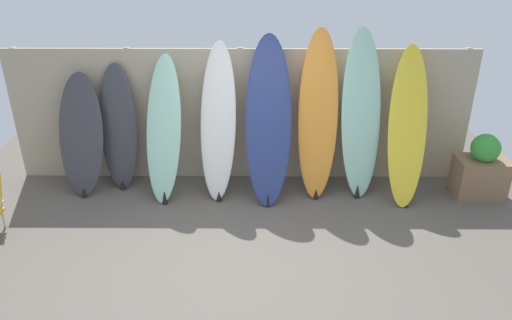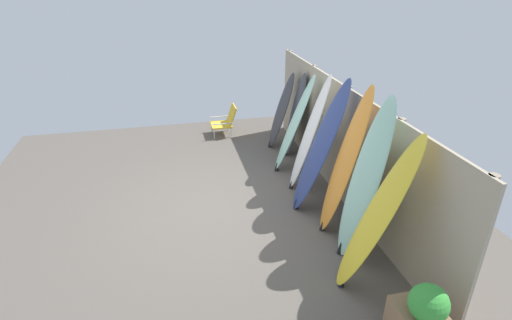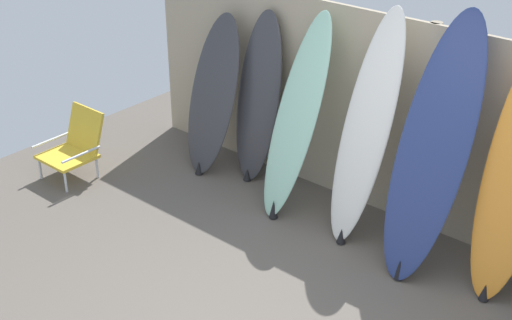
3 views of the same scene
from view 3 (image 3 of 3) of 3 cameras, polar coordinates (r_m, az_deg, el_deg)
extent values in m
cube|color=tan|center=(6.09, 13.12, 2.47)|extent=(6.08, 0.04, 1.80)
cylinder|color=gray|center=(7.73, -5.92, 8.53)|extent=(0.10, 0.10, 1.80)
cylinder|color=gray|center=(6.82, 2.61, 5.98)|extent=(0.10, 0.10, 1.80)
cylinder|color=gray|center=(6.12, 13.30, 2.59)|extent=(0.10, 0.10, 1.80)
ellipsoid|color=#38383D|center=(6.93, -3.47, 5.21)|extent=(0.61, 0.58, 1.56)
cone|color=black|center=(7.08, -4.59, -0.61)|extent=(0.08, 0.08, 0.13)
ellipsoid|color=#38383D|center=(6.73, 0.19, 5.00)|extent=(0.49, 0.39, 1.65)
cone|color=black|center=(6.95, -0.71, -1.16)|extent=(0.08, 0.08, 0.12)
ellipsoid|color=#9ED6BC|center=(6.18, 3.28, 3.48)|extent=(0.52, 0.76, 1.78)
cone|color=black|center=(6.34, 1.41, -3.94)|extent=(0.08, 0.08, 0.17)
ellipsoid|color=white|center=(5.83, 8.84, 2.50)|extent=(0.52, 0.69, 1.95)
cone|color=black|center=(6.07, 6.84, -6.03)|extent=(0.08, 0.08, 0.13)
ellipsoid|color=navy|center=(5.50, 14.00, 0.85)|extent=(0.58, 0.79, 2.03)
cone|color=black|center=(5.72, 11.38, -8.57)|extent=(0.08, 0.08, 0.17)
cone|color=black|center=(5.68, 17.83, -10.02)|extent=(0.08, 0.08, 0.13)
cylinder|color=silver|center=(7.28, -16.88, -0.65)|extent=(0.02, 0.02, 0.22)
cylinder|color=silver|center=(6.97, -14.99, -1.69)|extent=(0.02, 0.02, 0.22)
cylinder|color=silver|center=(7.46, -14.54, 0.38)|extent=(0.02, 0.02, 0.22)
cylinder|color=silver|center=(7.16, -12.60, -0.59)|extent=(0.02, 0.02, 0.22)
cube|color=gold|center=(7.16, -14.88, 0.26)|extent=(0.48, 0.44, 0.03)
cube|color=gold|center=(7.19, -13.54, 2.37)|extent=(0.46, 0.18, 0.43)
cylinder|color=silver|center=(7.29, -16.09, 1.55)|extent=(0.02, 0.44, 0.02)
cylinder|color=silver|center=(6.93, -13.81, 0.44)|extent=(0.02, 0.44, 0.02)
camera|label=1|loc=(2.51, -78.88, 2.09)|focal=35.00mm
camera|label=2|loc=(3.76, 90.87, -1.20)|focal=28.00mm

